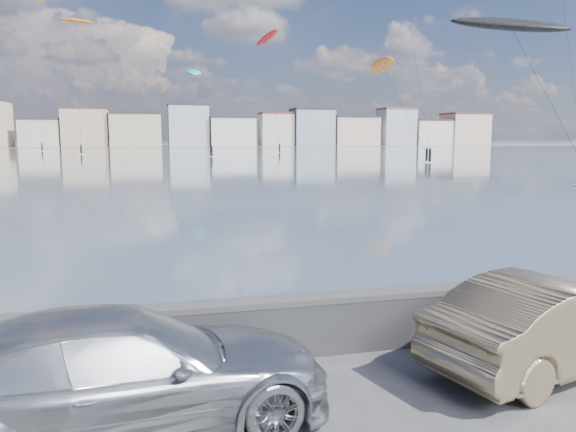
% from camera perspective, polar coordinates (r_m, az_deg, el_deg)
% --- Properties ---
extents(bay_water, '(500.00, 177.00, 0.00)m').
position_cam_1_polar(bay_water, '(97.68, -12.88, 5.80)').
color(bay_water, '#39495B').
rests_on(bay_water, ground).
extents(far_shore_strip, '(500.00, 60.00, 0.00)m').
position_cam_1_polar(far_shore_strip, '(206.13, -13.37, 6.93)').
color(far_shore_strip, '#4C473D').
rests_on(far_shore_strip, ground).
extents(seawall, '(400.00, 0.36, 1.08)m').
position_cam_1_polar(seawall, '(9.44, -4.11, -11.09)').
color(seawall, '#28282B').
rests_on(seawall, ground).
extents(far_buildings, '(240.79, 13.26, 14.60)m').
position_cam_1_polar(far_buildings, '(192.13, -13.00, 8.66)').
color(far_buildings, '#B2B7C6').
rests_on(far_buildings, ground).
extents(car_silver, '(5.57, 2.85, 1.55)m').
position_cam_1_polar(car_silver, '(7.53, -16.49, -14.98)').
color(car_silver, '#AAACB1').
rests_on(car_silver, ground).
extents(car_champagne, '(4.82, 2.78, 1.50)m').
position_cam_1_polar(car_champagne, '(10.01, 25.44, -9.73)').
color(car_champagne, '#9D8864').
rests_on(car_champagne, ground).
extents(kitesurfer_1, '(8.14, 13.86, 28.35)m').
position_cam_1_polar(kitesurfer_1, '(130.63, -20.69, 17.86)').
color(kitesurfer_1, orange).
rests_on(kitesurfer_1, ground).
extents(kitesurfer_4, '(5.67, 20.25, 28.63)m').
position_cam_1_polar(kitesurfer_4, '(139.63, -2.13, 17.47)').
color(kitesurfer_4, red).
rests_on(kitesurfer_4, ground).
extents(kitesurfer_7, '(4.13, 18.09, 17.08)m').
position_cam_1_polar(kitesurfer_7, '(113.28, -9.53, 14.08)').
color(kitesurfer_7, '#19BFBF').
rests_on(kitesurfer_7, ground).
extents(kitesurfer_11, '(10.34, 14.35, 14.98)m').
position_cam_1_polar(kitesurfer_11, '(55.94, 21.64, 17.52)').
color(kitesurfer_11, black).
rests_on(kitesurfer_11, ground).
extents(kitesurfer_13, '(4.97, 18.48, 16.09)m').
position_cam_1_polar(kitesurfer_13, '(93.93, 9.56, 14.79)').
color(kitesurfer_13, orange).
rests_on(kitesurfer_13, ground).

